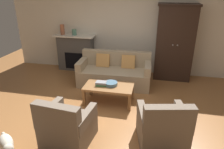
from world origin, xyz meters
The scene contains 13 objects.
ground_plane centered at (0.00, 0.00, 0.00)m, with size 9.60×9.60×0.00m, color #9E6638.
back_wall centered at (0.00, 2.55, 1.40)m, with size 7.20×0.10×2.80m, color silver.
fireplace centered at (-1.55, 2.30, 0.57)m, with size 1.26×0.48×1.12m.
armoire centered at (1.40, 2.22, 1.05)m, with size 1.06×0.57×2.08m.
couch centered at (-0.14, 1.48, 0.32)m, with size 1.95×0.91×0.86m.
coffee_table centered at (-0.07, 0.46, 0.37)m, with size 1.10×0.60×0.42m.
fruit_bowl centered at (-0.03, 0.50, 0.46)m, with size 0.29×0.29×0.07m, color slate.
book_stack centered at (-0.24, 0.45, 0.46)m, with size 0.26×0.20×0.09m.
mantel_vase_terracotta centered at (-1.93, 2.28, 1.27)m, with size 0.13×0.13×0.31m, color #A86042.
mantel_vase_jade centered at (-1.55, 2.28, 1.21)m, with size 0.13×0.13×0.18m, color slate.
armchair_near_left centered at (-0.45, -1.00, 0.32)m, with size 0.85×0.84×0.88m.
armchair_near_right centered at (1.11, -0.70, 0.32)m, with size 0.91×0.92×0.88m.
dog centered at (-1.23, -1.51, 0.25)m, with size 0.47×0.45×0.39m.
Camera 1 is at (0.88, -3.64, 2.47)m, focal length 33.31 mm.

